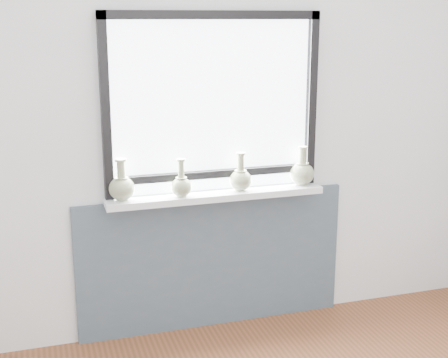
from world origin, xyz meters
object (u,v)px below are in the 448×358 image
object	(u,v)px
windowsill	(216,195)
vase_b	(181,185)
vase_c	(241,178)
vase_a	(122,187)
vase_d	(302,172)

from	to	relation	value
windowsill	vase_b	distance (m)	0.24
windowsill	vase_c	bearing A→B (deg)	-2.33
windowsill	vase_a	world-z (taller)	vase_a
vase_c	vase_d	distance (m)	0.41
windowsill	vase_c	world-z (taller)	vase_c
vase_c	vase_a	bearing A→B (deg)	179.87
vase_b	vase_d	distance (m)	0.78
vase_b	vase_d	world-z (taller)	vase_d
windowsill	vase_a	distance (m)	0.57
vase_b	vase_d	xyz separation A→B (m)	(0.78, 0.04, 0.01)
vase_d	windowsill	bearing A→B (deg)	-179.40
vase_a	vase_b	world-z (taller)	vase_a
vase_a	vase_b	xyz separation A→B (m)	(0.34, -0.02, -0.01)
windowsill	vase_d	xyz separation A→B (m)	(0.56, 0.01, 0.10)
vase_a	vase_d	world-z (taller)	same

